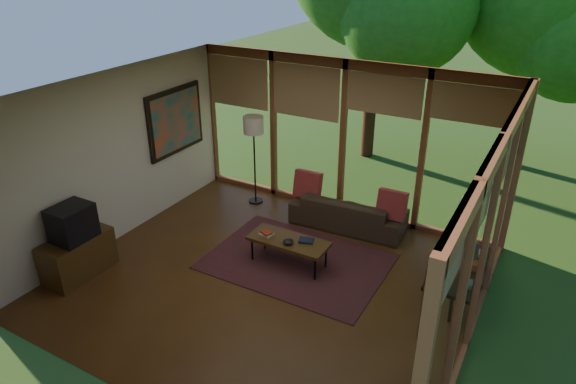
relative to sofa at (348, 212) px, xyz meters
The scene contains 23 objects.
floor 2.05m from the sofa, 100.58° to the right, with size 5.50×5.50×0.00m, color #583517.
ceiling 3.16m from the sofa, 100.58° to the right, with size 5.50×5.50×0.00m, color white.
wall_left 3.86m from the sofa, 147.37° to the right, with size 0.04×5.00×2.70m, color beige.
wall_front 4.64m from the sofa, 94.75° to the right, with size 5.50×0.04×2.70m, color beige.
window_wall_back 1.24m from the sofa, 126.78° to the left, with size 5.50×0.12×2.70m, color brown.
window_wall_right 3.29m from the sofa, 40.09° to the right, with size 0.12×5.00×2.70m, color brown.
rug 1.44m from the sofa, 99.63° to the right, with size 2.63×1.86×0.01m, color maroon.
sofa is the anchor object (origin of this frame).
pillow_left 0.82m from the sofa, behind, with size 0.47×0.16×0.47m, color maroon.
pillow_right 0.82m from the sofa, ahead, with size 0.46×0.15×0.46m, color maroon.
ct_book_lower 1.69m from the sofa, 113.33° to the right, with size 0.19×0.14×0.03m, color #AFA69E.
ct_book_upper 1.70m from the sofa, 113.33° to the right, with size 0.16×0.12×0.03m, color maroon.
ct_book_side 1.43m from the sofa, 92.72° to the right, with size 0.21×0.16×0.03m, color black.
ct_bowl 1.63m from the sofa, 99.50° to the right, with size 0.16×0.16×0.07m, color black.
media_cabinet 4.28m from the sofa, 131.69° to the right, with size 0.50×1.00×0.60m, color #4F3515.
television 4.30m from the sofa, 131.49° to the right, with size 0.45×0.55×0.50m, color black.
console_book_a 2.49m from the sofa, 35.23° to the right, with size 0.20×0.14×0.07m, color #335A4B.
console_book_b 2.26m from the sofa, 25.83° to the right, with size 0.20×0.15×0.09m, color maroon.
console_book_c 2.12m from the sofa, 16.00° to the right, with size 0.20×0.15×0.05m, color #AFA69E.
floor_lamp 2.18m from the sofa, behind, with size 0.36×0.36×1.65m.
coffee_table 1.53m from the sofa, 101.96° to the right, with size 1.20×0.50×0.43m.
side_console 2.28m from the sofa, 26.96° to the right, with size 0.60×1.40×0.46m.
wall_painting 3.39m from the sofa, 169.00° to the right, with size 0.06×1.35×1.15m.
Camera 1 is at (3.22, -5.15, 4.35)m, focal length 32.00 mm.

